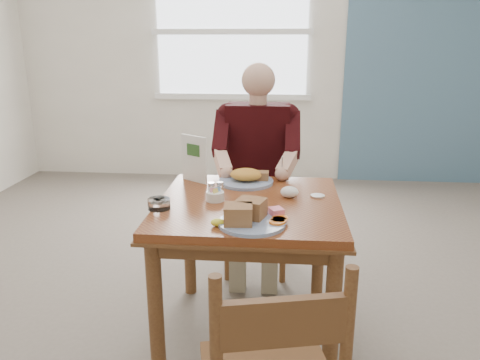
# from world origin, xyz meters

# --- Properties ---
(floor) EXTENTS (6.00, 6.00, 0.00)m
(floor) POSITION_xyz_m (0.00, 0.00, 0.00)
(floor) COLOR #62594F
(floor) RESTS_ON ground
(wall_back) EXTENTS (5.50, 0.00, 5.50)m
(wall_back) POSITION_xyz_m (0.00, 3.00, 1.40)
(wall_back) COLOR white
(wall_back) RESTS_ON ground
(accent_panel) EXTENTS (1.60, 0.02, 2.80)m
(accent_panel) POSITION_xyz_m (1.60, 2.98, 1.40)
(accent_panel) COLOR slate
(accent_panel) RESTS_ON ground
(lemon_wedge) EXTENTS (0.07, 0.05, 0.03)m
(lemon_wedge) POSITION_xyz_m (-0.11, -0.33, 0.77)
(lemon_wedge) COLOR #F1F533
(lemon_wedge) RESTS_ON table
(napkin) EXTENTS (0.10, 0.08, 0.06)m
(napkin) POSITION_xyz_m (0.20, 0.08, 0.78)
(napkin) COLOR white
(napkin) RESTS_ON table
(metal_dish) EXTENTS (0.07, 0.07, 0.01)m
(metal_dish) POSITION_xyz_m (0.34, 0.10, 0.75)
(metal_dish) COLOR silver
(metal_dish) RESTS_ON table
(window) EXTENTS (1.72, 0.04, 1.42)m
(window) POSITION_xyz_m (-0.40, 2.97, 1.60)
(window) COLOR white
(window) RESTS_ON wall_back
(table) EXTENTS (0.92, 0.92, 0.75)m
(table) POSITION_xyz_m (0.00, 0.00, 0.64)
(table) COLOR brown
(table) RESTS_ON ground
(chair_far) EXTENTS (0.42, 0.42, 0.95)m
(chair_far) POSITION_xyz_m (0.00, 0.80, 0.48)
(chair_far) COLOR brown
(chair_far) RESTS_ON ground
(diner) EXTENTS (0.53, 0.56, 1.39)m
(diner) POSITION_xyz_m (0.00, 0.71, 0.81)
(diner) COLOR #9C9375
(diner) RESTS_ON chair_far
(near_plate) EXTENTS (0.32, 0.31, 0.10)m
(near_plate) POSITION_xyz_m (0.02, -0.30, 0.79)
(near_plate) COLOR white
(near_plate) RESTS_ON table
(far_plate) EXTENTS (0.31, 0.31, 0.08)m
(far_plate) POSITION_xyz_m (-0.03, 0.31, 0.78)
(far_plate) COLOR white
(far_plate) RESTS_ON table
(caddy) EXTENTS (0.11, 0.11, 0.07)m
(caddy) POSITION_xyz_m (-0.17, -0.00, 0.77)
(caddy) COLOR white
(caddy) RESTS_ON table
(shakers) EXTENTS (0.09, 0.06, 0.08)m
(shakers) POSITION_xyz_m (-0.17, 0.05, 0.79)
(shakers) COLOR white
(shakers) RESTS_ON table
(creamer) EXTENTS (0.13, 0.13, 0.05)m
(creamer) POSITION_xyz_m (-0.42, -0.14, 0.78)
(creamer) COLOR white
(creamer) RESTS_ON table
(menu) EXTENTS (0.16, 0.11, 0.26)m
(menu) POSITION_xyz_m (-0.33, 0.31, 0.88)
(menu) COLOR white
(menu) RESTS_ON table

